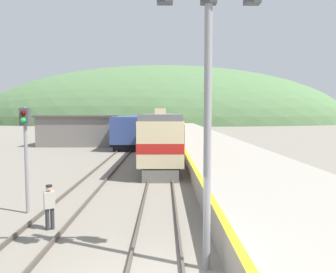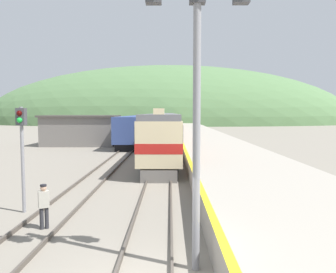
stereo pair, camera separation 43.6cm
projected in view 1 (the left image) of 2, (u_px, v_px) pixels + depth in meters
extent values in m
cube|color=#4C443D|center=(160.00, 130.00, 77.49)|extent=(0.08, 180.00, 0.16)
cube|color=#4C443D|center=(166.00, 130.00, 77.51)|extent=(0.08, 180.00, 0.16)
cube|color=#4C443D|center=(143.00, 130.00, 77.44)|extent=(0.08, 180.00, 0.16)
cube|color=#4C443D|center=(149.00, 130.00, 77.46)|extent=(0.08, 180.00, 0.16)
cube|color=#9E9689|center=(193.00, 133.00, 57.58)|extent=(6.97, 140.00, 1.07)
cube|color=yellow|center=(174.00, 130.00, 57.51)|extent=(0.24, 140.00, 0.01)
ellipsoid|color=#517547|center=(164.00, 123.00, 128.69)|extent=(144.14, 64.86, 44.47)
cube|color=slate|center=(78.00, 131.00, 41.63)|extent=(8.94, 5.23, 3.59)
cube|color=#47423D|center=(78.00, 116.00, 41.49)|extent=(9.44, 5.73, 0.24)
cube|color=black|center=(162.00, 154.00, 29.65)|extent=(2.32, 19.63, 0.85)
cube|color=beige|center=(162.00, 134.00, 29.51)|extent=(2.82, 20.88, 2.80)
cube|color=red|center=(162.00, 136.00, 29.53)|extent=(2.85, 20.90, 0.62)
cube|color=black|center=(162.00, 127.00, 29.47)|extent=(2.85, 19.63, 0.84)
cube|color=slate|center=(162.00, 116.00, 29.40)|extent=(2.65, 20.88, 0.40)
cube|color=black|center=(161.00, 134.00, 20.19)|extent=(2.86, 2.20, 1.12)
cube|color=beige|center=(160.00, 111.00, 19.41)|extent=(0.64, 0.80, 0.36)
cube|color=slate|center=(160.00, 176.00, 19.44)|extent=(2.20, 0.40, 0.77)
cube|color=black|center=(163.00, 137.00, 50.95)|extent=(2.32, 18.83, 0.85)
cube|color=beige|center=(163.00, 125.00, 50.81)|extent=(2.82, 20.04, 2.80)
cube|color=red|center=(163.00, 126.00, 50.83)|extent=(2.85, 20.06, 0.62)
cube|color=black|center=(163.00, 121.00, 50.77)|extent=(2.85, 18.83, 0.84)
cube|color=slate|center=(163.00, 115.00, 50.70)|extent=(2.65, 20.04, 0.40)
cube|color=black|center=(163.00, 130.00, 71.83)|extent=(2.32, 18.83, 0.85)
cube|color=beige|center=(163.00, 121.00, 71.70)|extent=(2.82, 20.04, 2.80)
cube|color=red|center=(163.00, 122.00, 71.71)|extent=(2.85, 20.06, 0.62)
cube|color=black|center=(163.00, 119.00, 71.65)|extent=(2.85, 18.83, 0.84)
cube|color=slate|center=(163.00, 114.00, 71.58)|extent=(2.65, 20.04, 0.40)
cube|color=black|center=(163.00, 126.00, 92.71)|extent=(2.32, 18.83, 0.85)
cube|color=beige|center=(163.00, 119.00, 92.58)|extent=(2.82, 20.04, 2.80)
cube|color=red|center=(163.00, 120.00, 92.59)|extent=(2.85, 20.06, 0.62)
cube|color=black|center=(163.00, 117.00, 92.53)|extent=(2.85, 18.83, 0.84)
cube|color=slate|center=(163.00, 114.00, 92.46)|extent=(2.65, 20.04, 0.40)
cube|color=black|center=(136.00, 137.00, 50.11)|extent=(2.46, 30.85, 0.80)
cube|color=#334784|center=(136.00, 125.00, 49.98)|extent=(2.90, 32.14, 2.90)
cylinder|color=gray|center=(208.00, 101.00, 8.39)|extent=(0.20, 0.20, 8.90)
cylinder|color=gray|center=(26.00, 160.00, 13.41)|extent=(0.14, 0.14, 4.40)
cube|color=#424247|center=(25.00, 117.00, 13.28)|extent=(0.36, 0.28, 0.71)
sphere|color=#3C0504|center=(23.00, 113.00, 13.09)|extent=(0.22, 0.22, 0.22)
sphere|color=green|center=(23.00, 120.00, 13.11)|extent=(0.22, 0.22, 0.22)
cylinder|color=#2D2D33|center=(47.00, 219.00, 11.58)|extent=(0.14, 0.14, 0.78)
cylinder|color=#2D2D33|center=(52.00, 218.00, 11.66)|extent=(0.14, 0.14, 0.78)
cube|color=#B2AD9E|center=(49.00, 200.00, 11.57)|extent=(0.42, 0.37, 0.60)
sphere|color=tan|center=(49.00, 189.00, 11.54)|extent=(0.21, 0.21, 0.21)
cylinder|color=black|center=(49.00, 186.00, 11.53)|extent=(0.22, 0.22, 0.06)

